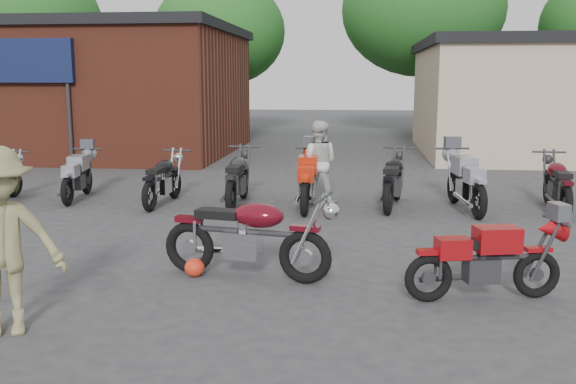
# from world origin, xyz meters

# --- Properties ---
(ground) EXTENTS (90.00, 90.00, 0.00)m
(ground) POSITION_xyz_m (0.00, 0.00, 0.00)
(ground) COLOR #313133
(brick_building) EXTENTS (12.00, 8.00, 4.00)m
(brick_building) POSITION_xyz_m (-9.00, 14.00, 2.00)
(brick_building) COLOR maroon
(brick_building) RESTS_ON ground
(tree_0) EXTENTS (6.56, 6.56, 8.20)m
(tree_0) POSITION_xyz_m (-14.00, 22.00, 4.10)
(tree_0) COLOR #144E1D
(tree_0) RESTS_ON ground
(tree_1) EXTENTS (5.92, 5.92, 7.40)m
(tree_1) POSITION_xyz_m (-5.00, 22.00, 3.70)
(tree_1) COLOR #144E1D
(tree_1) RESTS_ON ground
(tree_2) EXTENTS (7.04, 7.04, 8.80)m
(tree_2) POSITION_xyz_m (4.00, 22.00, 4.40)
(tree_2) COLOR #144E1D
(tree_2) RESTS_ON ground
(vintage_motorcycle) EXTENTS (2.26, 1.11, 1.25)m
(vintage_motorcycle) POSITION_xyz_m (-0.02, 0.50, 0.63)
(vintage_motorcycle) COLOR #580B15
(vintage_motorcycle) RESTS_ON ground
(sportbike) EXTENTS (1.86, 0.96, 1.03)m
(sportbike) POSITION_xyz_m (2.82, 0.00, 0.52)
(sportbike) COLOR #A70D13
(sportbike) RESTS_ON ground
(helmet) EXTENTS (0.34, 0.34, 0.24)m
(helmet) POSITION_xyz_m (-0.73, 0.49, 0.12)
(helmet) COLOR red
(helmet) RESTS_ON ground
(person_light) EXTENTS (0.89, 0.73, 1.69)m
(person_light) POSITION_xyz_m (0.53, 5.57, 0.84)
(person_light) COLOR silver
(person_light) RESTS_ON ground
(person_tan) EXTENTS (1.39, 1.11, 1.88)m
(person_tan) POSITION_xyz_m (-2.13, -1.54, 0.94)
(person_tan) COLOR #867D53
(person_tan) RESTS_ON ground
(row_bike_1) EXTENTS (0.89, 1.97, 1.10)m
(row_bike_1) POSITION_xyz_m (-4.52, 5.45, 0.55)
(row_bike_1) COLOR gray
(row_bike_1) RESTS_ON ground
(row_bike_2) EXTENTS (0.75, 1.98, 1.13)m
(row_bike_2) POSITION_xyz_m (-2.57, 5.12, 0.57)
(row_bike_2) COLOR black
(row_bike_2) RESTS_ON ground
(row_bike_3) EXTENTS (0.75, 2.13, 1.23)m
(row_bike_3) POSITION_xyz_m (-1.05, 5.19, 0.61)
(row_bike_3) COLOR black
(row_bike_3) RESTS_ON ground
(row_bike_4) EXTENTS (0.71, 2.11, 1.22)m
(row_bike_4) POSITION_xyz_m (0.36, 5.09, 0.61)
(row_bike_4) COLOR red
(row_bike_4) RESTS_ON ground
(row_bike_5) EXTENTS (1.03, 2.19, 1.22)m
(row_bike_5) POSITION_xyz_m (2.03, 5.36, 0.61)
(row_bike_5) COLOR black
(row_bike_5) RESTS_ON ground
(row_bike_6) EXTENTS (1.00, 2.22, 1.24)m
(row_bike_6) POSITION_xyz_m (3.39, 5.17, 0.62)
(row_bike_6) COLOR #92929F
(row_bike_6) RESTS_ON ground
(row_bike_7) EXTENTS (0.81, 2.07, 1.17)m
(row_bike_7) POSITION_xyz_m (5.13, 5.32, 0.59)
(row_bike_7) COLOR #4F0913
(row_bike_7) RESTS_ON ground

